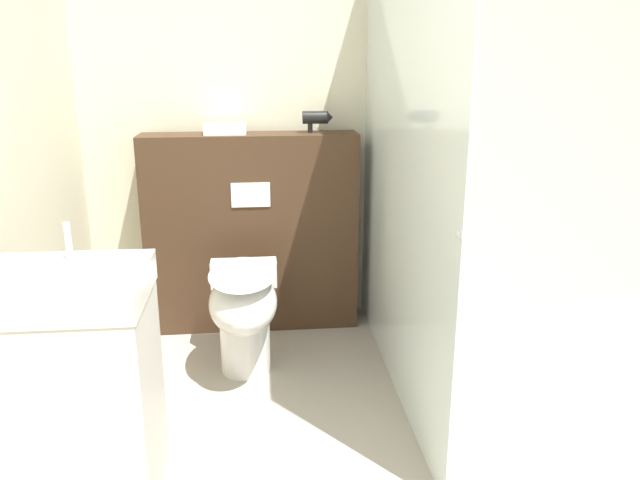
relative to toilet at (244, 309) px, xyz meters
The scene contains 7 objects.
wall_back 1.28m from the toilet, 66.17° to the left, with size 8.00×0.06×2.50m.
partition_panel 0.68m from the toilet, 85.83° to the left, with size 1.25×0.26×1.18m.
shower_glass 1.05m from the toilet, ahead, with size 0.04×1.89×2.18m.
toilet is the anchor object (origin of this frame).
sink_vanity 1.05m from the toilet, 124.67° to the right, with size 0.57×0.46×1.04m.
hair_drier 1.19m from the toilet, 56.06° to the left, with size 0.18×0.07×0.12m.
folded_towel 1.07m from the toilet, 97.45° to the left, with size 0.24×0.19×0.05m.
Camera 1 is at (-0.28, -1.39, 1.62)m, focal length 35.00 mm.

